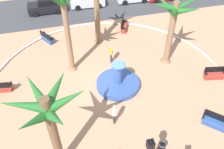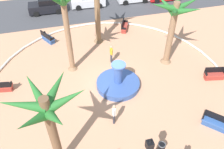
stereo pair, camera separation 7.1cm
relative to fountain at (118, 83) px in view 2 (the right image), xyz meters
name	(u,v)px [view 2 (the right image)]	position (x,y,z in m)	size (l,w,h in m)	color
ground_plane	(109,83)	(-0.57, 0.47, -0.31)	(80.00, 80.00, 0.00)	tan
plaza_curb	(109,82)	(-0.57, 0.47, -0.21)	(18.71, 18.71, 0.20)	silver
street_asphalt	(82,6)	(-0.57, 14.23, -0.30)	(48.00, 8.00, 0.03)	#424247
fountain	(118,83)	(0.00, 0.00, 0.00)	(3.30, 3.30, 2.17)	#38569E
palm_tree_near_fountain	(174,18)	(4.85, 1.91, 3.82)	(3.98, 3.59, 5.73)	#8E6B4C
palm_tree_mid_plaza	(48,116)	(-4.86, -5.10, 3.81)	(3.96, 3.77, 5.63)	brown
palm_tree_far_side	(64,8)	(-3.11, 2.97, 5.11)	(3.33, 3.27, 7.00)	#8E6B4C
bench_east	(1,87)	(-8.60, 1.73, 0.04)	(1.66, 0.75, 1.00)	#B73D33
bench_west	(48,38)	(-4.86, 7.62, 0.04)	(1.25, 1.63, 1.00)	#335BA8
bench_north	(215,123)	(5.03, -5.17, 0.04)	(1.48, 1.49, 1.00)	#335BA8
bench_southeast	(214,75)	(7.61, -1.07, 0.04)	(1.67, 0.79, 1.00)	#B73D33
bench_southwest	(124,27)	(2.85, 7.80, 0.04)	(1.13, 1.66, 1.00)	#B73D33
trash_bin	(161,147)	(0.96, -5.96, 0.07)	(0.46, 0.46, 0.73)	black
person_cyclist_photo	(114,113)	(-1.18, -3.22, 0.63)	(0.30, 0.50, 1.69)	#33333D
person_pedestrian_stroll	(111,53)	(0.24, 3.02, 0.64)	(0.23, 0.53, 1.69)	#33333D
parked_car_leftmost	(47,6)	(-4.56, 13.81, 0.47)	(4.01, 1.95, 1.67)	black
parked_car_second	(88,0)	(0.27, 14.11, 0.47)	(4.08, 2.07, 1.67)	silver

